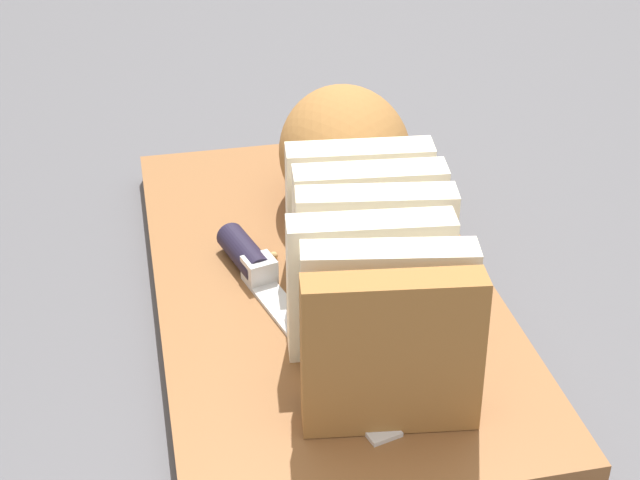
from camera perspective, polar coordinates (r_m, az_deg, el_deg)
name	(u,v)px	position (r m, az deg, el deg)	size (l,w,h in m)	color
ground_plane	(320,302)	(0.72, 0.00, -3.72)	(3.00, 3.00, 0.00)	#4C4C51
cutting_board	(320,288)	(0.71, 0.00, -2.91)	(0.45, 0.24, 0.02)	brown
bread_loaf	(357,201)	(0.70, 2.21, 2.33)	(0.36, 0.15, 0.10)	#996633
bread_knife	(263,278)	(0.69, -3.44, -2.27)	(0.24, 0.08, 0.02)	silver
crumb_near_knife	(274,256)	(0.72, -2.79, -0.95)	(0.01, 0.01, 0.01)	tan
crumb_near_loaf	(413,273)	(0.70, 5.61, -1.98)	(0.01, 0.01, 0.01)	tan
crumb_stray_left	(293,289)	(0.68, -1.63, -2.92)	(0.00, 0.00, 0.00)	tan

